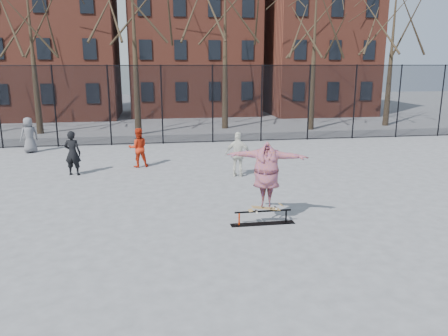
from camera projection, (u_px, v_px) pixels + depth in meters
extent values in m
plane|color=slate|center=(235.00, 240.00, 10.35)|extent=(100.00, 100.00, 0.00)
cube|color=black|center=(263.00, 224.00, 11.36)|extent=(1.69, 0.26, 0.01)
cylinder|color=red|center=(239.00, 219.00, 11.22)|extent=(0.04, 0.04, 0.35)
cylinder|color=black|center=(286.00, 216.00, 11.41)|extent=(0.04, 0.04, 0.35)
cylinder|color=black|center=(263.00, 211.00, 11.28)|extent=(1.49, 0.05, 0.05)
imported|color=#3F3B93|center=(267.00, 175.00, 11.06)|extent=(2.14, 1.20, 1.68)
imported|color=#5F5E63|center=(29.00, 135.00, 20.20)|extent=(0.96, 0.89, 1.65)
imported|color=black|center=(73.00, 153.00, 16.13)|extent=(0.68, 0.52, 1.66)
imported|color=red|center=(138.00, 148.00, 17.41)|extent=(0.85, 0.72, 1.57)
imported|color=silver|center=(238.00, 154.00, 15.92)|extent=(1.05, 0.71, 1.65)
cylinder|color=black|center=(55.00, 107.00, 21.35)|extent=(0.07, 0.07, 4.00)
cylinder|color=black|center=(109.00, 106.00, 21.75)|extent=(0.07, 0.07, 4.00)
cylinder|color=black|center=(162.00, 105.00, 22.14)|extent=(0.07, 0.07, 4.00)
cylinder|color=black|center=(213.00, 104.00, 22.54)|extent=(0.07, 0.07, 4.00)
cylinder|color=black|center=(262.00, 103.00, 22.94)|extent=(0.07, 0.07, 4.00)
cylinder|color=black|center=(309.00, 103.00, 23.34)|extent=(0.07, 0.07, 4.00)
cylinder|color=black|center=(355.00, 102.00, 23.74)|extent=(0.07, 0.07, 4.00)
cylinder|color=black|center=(399.00, 101.00, 24.13)|extent=(0.07, 0.07, 4.00)
cylinder|color=black|center=(441.00, 101.00, 24.53)|extent=(0.07, 0.07, 4.00)
cube|color=black|center=(189.00, 105.00, 22.36)|extent=(34.00, 0.01, 4.00)
cylinder|color=black|center=(189.00, 65.00, 21.90)|extent=(34.00, 0.04, 0.04)
cone|color=black|center=(38.00, 94.00, 25.59)|extent=(0.40, 0.40, 4.62)
cone|color=black|center=(133.00, 94.00, 25.18)|extent=(0.40, 0.40, 4.62)
cone|color=black|center=(223.00, 92.00, 27.27)|extent=(0.40, 0.40, 4.62)
cone|color=black|center=(314.00, 92.00, 26.87)|extent=(0.40, 0.40, 4.62)
cone|color=black|center=(386.00, 90.00, 28.96)|extent=(0.40, 0.40, 4.62)
cube|color=brown|center=(54.00, 36.00, 32.52)|extent=(9.00, 7.00, 12.00)
cube|color=brown|center=(194.00, 31.00, 34.01)|extent=(10.00, 7.00, 13.00)
cube|color=brown|center=(316.00, 45.00, 35.77)|extent=(8.00, 7.00, 11.00)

